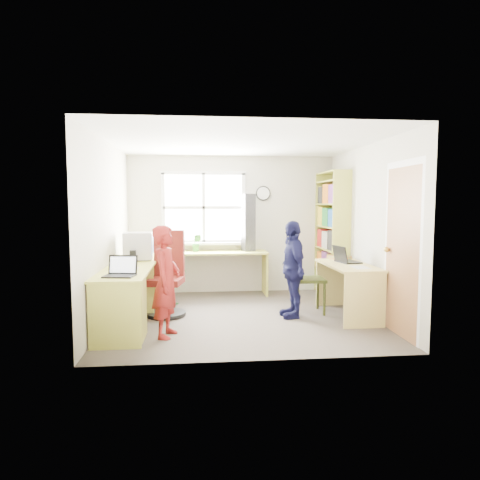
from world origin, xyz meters
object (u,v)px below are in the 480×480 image
(laptop_left, at_px, (121,271))
(person_red, at_px, (166,281))
(cd_tower, at_px, (248,223))
(bookshelf, at_px, (332,237))
(potted_plant, at_px, (197,243))
(swivel_chair, at_px, (167,279))
(wooden_chair, at_px, (303,275))
(person_green, at_px, (172,268))
(crt_monitor, at_px, (138,246))
(right_desk, at_px, (348,278))
(person_navy, at_px, (292,269))
(l_desk, at_px, (144,290))
(laptop_right, at_px, (345,259))

(laptop_left, height_order, person_red, person_red)
(laptop_left, relative_size, cd_tower, 0.38)
(bookshelf, height_order, potted_plant, bookshelf)
(swivel_chair, relative_size, wooden_chair, 1.17)
(swivel_chair, height_order, wooden_chair, swivel_chair)
(potted_plant, bearing_deg, laptop_left, -109.90)
(person_green, bearing_deg, crt_monitor, 121.60)
(crt_monitor, xyz_separation_m, cd_tower, (1.74, 1.00, 0.29))
(right_desk, xyz_separation_m, swivel_chair, (-2.52, 0.32, -0.02))
(cd_tower, height_order, person_navy, cd_tower)
(wooden_chair, xyz_separation_m, crt_monitor, (-2.37, 0.35, 0.40))
(bookshelf, bearing_deg, person_green, -174.16)
(swivel_chair, relative_size, cd_tower, 1.20)
(swivel_chair, xyz_separation_m, wooden_chair, (1.94, -0.08, 0.04))
(crt_monitor, bearing_deg, swivel_chair, -36.38)
(bookshelf, relative_size, cd_tower, 2.13)
(swivel_chair, distance_m, crt_monitor, 0.68)
(wooden_chair, height_order, person_green, person_green)
(l_desk, height_order, potted_plant, potted_plant)
(potted_plant, bearing_deg, swivel_chair, -108.32)
(l_desk, xyz_separation_m, person_red, (0.33, -0.52, 0.20))
(l_desk, distance_m, person_navy, 2.02)
(potted_plant, relative_size, person_navy, 0.22)
(l_desk, xyz_separation_m, person_green, (0.28, 1.20, 0.10))
(bookshelf, relative_size, laptop_left, 5.59)
(wooden_chair, distance_m, laptop_left, 2.60)
(laptop_left, relative_size, laptop_right, 0.92)
(swivel_chair, bearing_deg, laptop_left, -100.61)
(right_desk, distance_m, bookshelf, 1.39)
(potted_plant, distance_m, person_red, 2.30)
(potted_plant, bearing_deg, cd_tower, 1.62)
(laptop_left, relative_size, person_green, 0.34)
(right_desk, distance_m, swivel_chair, 2.54)
(person_red, height_order, person_green, person_red)
(right_desk, xyz_separation_m, wooden_chair, (-0.58, 0.23, 0.02))
(l_desk, bearing_deg, bookshelf, 26.43)
(person_red, bearing_deg, swivel_chair, 16.78)
(cd_tower, xyz_separation_m, person_red, (-1.24, -2.28, -0.58))
(bookshelf, height_order, person_green, bookshelf)
(crt_monitor, xyz_separation_m, person_green, (0.45, 0.43, -0.40))
(person_green, bearing_deg, l_desk, 154.24)
(swivel_chair, distance_m, laptop_right, 2.55)
(bookshelf, xyz_separation_m, wooden_chair, (-0.75, -1.06, -0.45))
(right_desk, height_order, laptop_right, laptop_right)
(potted_plant, xyz_separation_m, person_green, (-0.40, -0.54, -0.34))
(crt_monitor, relative_size, person_red, 0.33)
(l_desk, bearing_deg, potted_plant, 68.62)
(crt_monitor, bearing_deg, wooden_chair, -12.45)
(crt_monitor, bearing_deg, bookshelf, 8.81)
(potted_plant, height_order, person_navy, person_navy)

